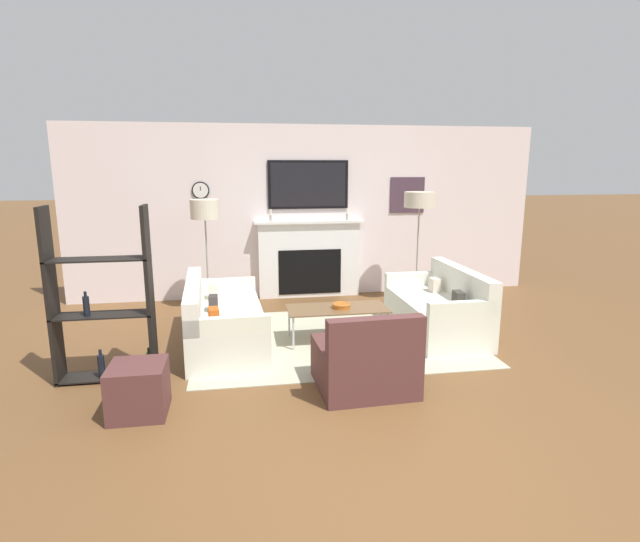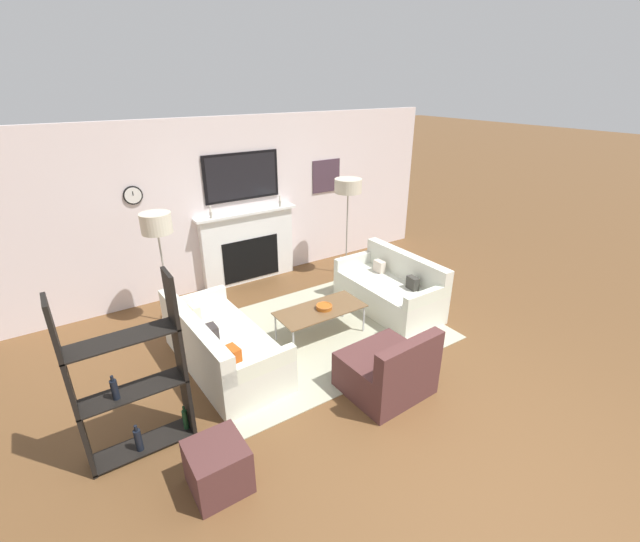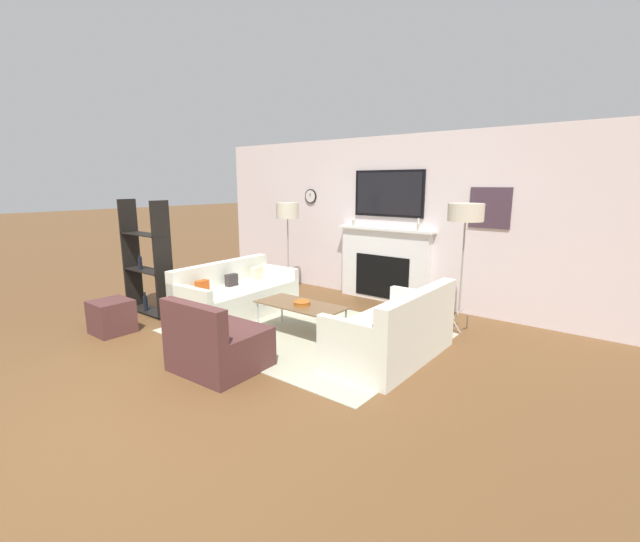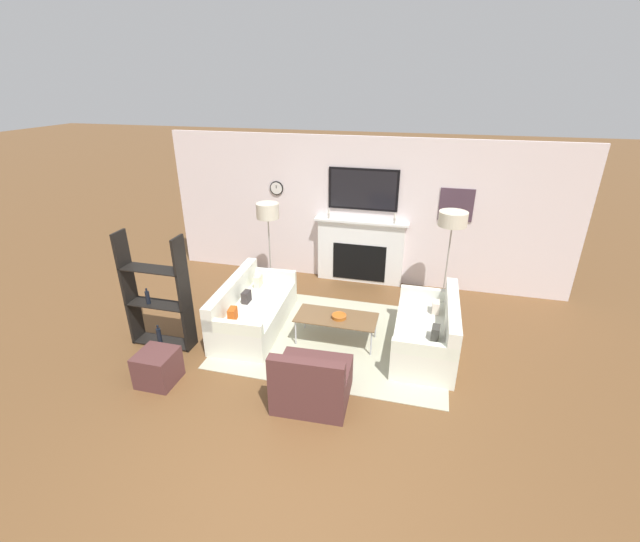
% 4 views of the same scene
% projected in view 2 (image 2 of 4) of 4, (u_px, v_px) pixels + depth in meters
% --- Properties ---
extents(ground_plane, '(60.00, 60.00, 0.00)m').
position_uv_depth(ground_plane, '(461.00, 455.00, 3.97)').
color(ground_plane, brown).
extents(fireplace_wall, '(7.46, 0.28, 2.70)m').
position_uv_depth(fireplace_wall, '(244.00, 210.00, 7.03)').
color(fireplace_wall, silver).
rests_on(fireplace_wall, ground_plane).
extents(area_rug, '(3.29, 2.43, 0.01)m').
position_uv_depth(area_rug, '(316.00, 333.00, 5.87)').
color(area_rug, '#AFAF94').
rests_on(area_rug, ground_plane).
extents(couch_left, '(0.95, 1.90, 0.77)m').
position_uv_depth(couch_left, '(221.00, 347.00, 5.09)').
color(couch_left, silver).
rests_on(couch_left, ground_plane).
extents(couch_right, '(0.84, 1.65, 0.82)m').
position_uv_depth(couch_right, '(390.00, 290.00, 6.43)').
color(couch_right, silver).
rests_on(couch_right, ground_plane).
extents(armchair, '(0.91, 0.84, 0.79)m').
position_uv_depth(armchair, '(388.00, 371.00, 4.69)').
color(armchair, '#532F2D').
rests_on(armchair, ground_plane).
extents(coffee_table, '(1.19, 0.55, 0.42)m').
position_uv_depth(coffee_table, '(320.00, 311.00, 5.66)').
color(coffee_table, brown).
rests_on(coffee_table, ground_plane).
extents(decorative_bowl, '(0.22, 0.22, 0.06)m').
position_uv_depth(decorative_bowl, '(324.00, 307.00, 5.64)').
color(decorative_bowl, '#B65E1C').
rests_on(decorative_bowl, coffee_table).
extents(floor_lamp_left, '(0.40, 0.40, 1.63)m').
position_uv_depth(floor_lamp_left, '(156.00, 225.00, 5.56)').
color(floor_lamp_left, '#9E998E').
rests_on(floor_lamp_left, ground_plane).
extents(floor_lamp_right, '(0.45, 0.45, 1.70)m').
position_uv_depth(floor_lamp_right, '(348.00, 187.00, 7.09)').
color(floor_lamp_right, '#9E998E').
rests_on(floor_lamp_right, ground_plane).
extents(shelf_unit, '(0.93, 0.28, 1.71)m').
position_uv_depth(shelf_unit, '(131.00, 381.00, 3.75)').
color(shelf_unit, black).
rests_on(shelf_unit, ground_plane).
extents(ottoman, '(0.47, 0.47, 0.44)m').
position_uv_depth(ottoman, '(218.00, 467.00, 3.59)').
color(ottoman, '#532F2D').
rests_on(ottoman, ground_plane).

